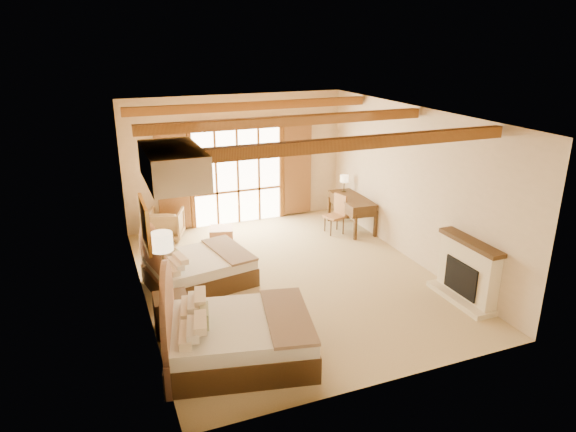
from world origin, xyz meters
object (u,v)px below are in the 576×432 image
armchair (166,224)px  bed_near (229,336)px  bed_far (192,267)px  desk (352,212)px  nightstand (172,314)px

armchair → bed_near: bearing=111.0°
bed_far → desk: bearing=9.9°
armchair → desk: desk is taller
nightstand → desk: desk is taller
nightstand → armchair: armchair is taller
nightstand → armchair: 4.14m
bed_near → desk: size_ratio=1.58×
nightstand → desk: (4.90, 3.09, 0.11)m
bed_near → bed_far: bed_near is taller
armchair → bed_far: bearing=111.9°
nightstand → armchair: size_ratio=0.82×
bed_near → armchair: bed_near is taller
nightstand → armchair: bearing=84.7°
bed_near → nightstand: bearing=132.6°
nightstand → desk: 5.79m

